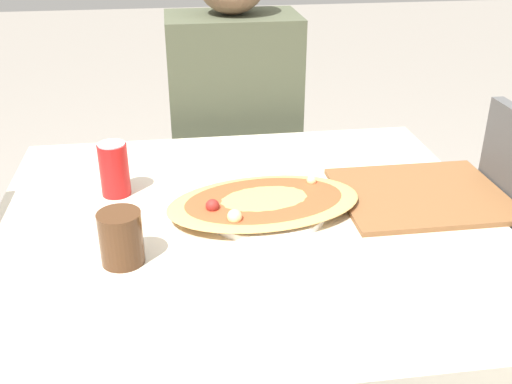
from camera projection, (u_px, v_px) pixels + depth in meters
The scene contains 7 objects.
dining_table at pixel (247, 248), 1.30m from camera, with size 1.07×0.98×0.72m.
chair_far_seated at pixel (232, 155), 2.09m from camera, with size 0.40×0.40×0.92m.
person_seated at pixel (234, 108), 1.90m from camera, with size 0.40×0.28×1.23m.
pizza_main at pixel (264, 204), 1.29m from camera, with size 0.45×0.30×0.05m.
soda_can at pixel (114, 169), 1.35m from camera, with size 0.07×0.07×0.12m.
drink_glass at pixel (121, 238), 1.10m from camera, with size 0.08×0.08×0.10m.
serving_tray at pixel (421, 194), 1.36m from camera, with size 0.37×0.31×0.01m.
Camera 1 is at (-0.14, -1.10, 1.34)m, focal length 42.00 mm.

